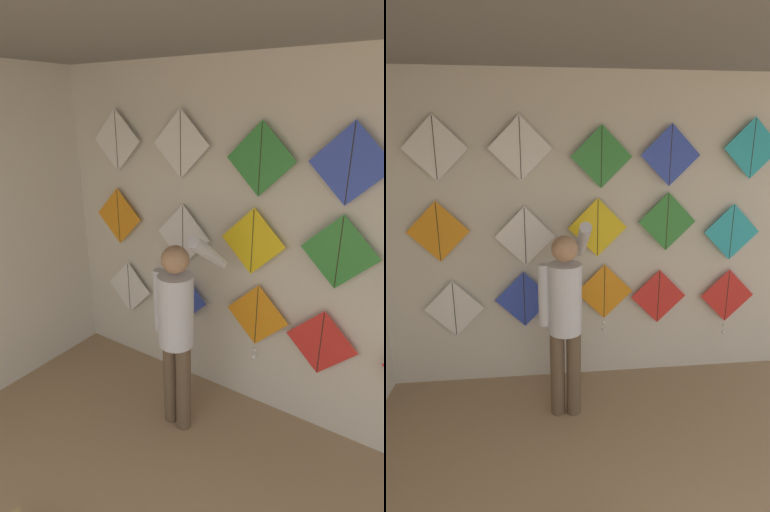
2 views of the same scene
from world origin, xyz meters
TOP-DOWN VIEW (x-y plane):
  - back_panel at (0.00, 3.91)m, footprint 4.67×0.06m
  - shopkeeper at (-0.35, 3.30)m, footprint 0.42×0.55m
  - kite_0 at (-1.32, 3.82)m, footprint 0.53×0.01m
  - kite_1 at (-0.69, 3.82)m, footprint 0.53×0.01m
  - kite_2 at (0.06, 3.82)m, footprint 0.53×0.04m
  - kite_3 at (0.58, 3.82)m, footprint 0.53×0.01m
  - kite_4 at (1.27, 3.82)m, footprint 0.53×0.04m
  - kite_5 at (-1.39, 3.82)m, footprint 0.53×0.01m
  - kite_6 at (-0.66, 3.82)m, footprint 0.53×0.01m
  - kite_7 at (-0.01, 3.82)m, footprint 0.53×0.01m
  - kite_8 at (0.62, 3.82)m, footprint 0.53×0.01m
  - kite_9 at (1.25, 3.82)m, footprint 0.53×0.01m
  - kite_10 at (-1.36, 3.82)m, footprint 0.53×0.01m
  - kite_11 at (-0.67, 3.82)m, footprint 0.53×0.01m
  - kite_12 at (0.01, 3.82)m, footprint 0.53×0.01m
  - kite_13 at (0.62, 3.82)m, footprint 0.53×0.01m
  - kite_14 at (1.36, 3.82)m, footprint 0.53×0.01m

SIDE VIEW (x-z plane):
  - kite_4 at x=1.27m, z-range 0.42..1.09m
  - kite_0 at x=-1.32m, z-range 0.50..1.03m
  - kite_3 at x=0.58m, z-range 0.54..1.07m
  - kite_1 at x=-0.69m, z-range 0.56..1.10m
  - kite_2 at x=0.06m, z-range 0.51..1.18m
  - shopkeeper at x=-0.35m, z-range 0.10..1.75m
  - back_panel at x=0.00m, z-range 0.00..2.80m
  - kite_9 at x=1.25m, z-range 1.15..1.68m
  - kite_6 at x=-0.66m, z-range 1.15..1.69m
  - kite_5 at x=-1.39m, z-range 1.21..1.74m
  - kite_7 at x=-0.01m, z-range 1.22..1.75m
  - kite_8 at x=0.62m, z-range 1.26..1.79m
  - kite_12 at x=0.01m, z-range 1.83..2.36m
  - kite_13 at x=0.62m, z-range 1.84..2.37m
  - kite_14 at x=1.36m, z-range 1.90..2.43m
  - kite_11 at x=-0.67m, z-range 1.90..2.43m
  - kite_10 at x=-1.36m, z-range 1.90..2.43m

